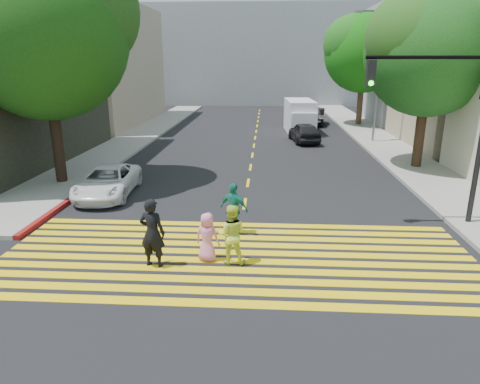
# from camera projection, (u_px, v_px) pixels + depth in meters

# --- Properties ---
(ground) EXTENTS (120.00, 120.00, 0.00)m
(ground) POSITION_uv_depth(u_px,v_px,m) (233.00, 279.00, 10.93)
(ground) COLOR black
(sidewalk_left) EXTENTS (3.00, 40.00, 0.15)m
(sidewalk_left) POSITION_uv_depth(u_px,v_px,m) (144.00, 133.00, 32.40)
(sidewalk_left) COLOR gray
(sidewalk_left) RESTS_ON ground
(sidewalk_right) EXTENTS (3.00, 60.00, 0.15)m
(sidewalk_right) POSITION_uv_depth(u_px,v_px,m) (399.00, 156.00, 24.72)
(sidewalk_right) COLOR gray
(sidewalk_right) RESTS_ON ground
(curb_red) EXTENTS (0.20, 8.00, 0.16)m
(curb_red) POSITION_uv_depth(u_px,v_px,m) (72.00, 199.00, 17.03)
(curb_red) COLOR maroon
(curb_red) RESTS_ON ground
(crosswalk) EXTENTS (13.40, 5.30, 0.01)m
(crosswalk) POSITION_uv_depth(u_px,v_px,m) (236.00, 257.00, 12.14)
(crosswalk) COLOR yellow
(crosswalk) RESTS_ON ground
(lane_line) EXTENTS (0.12, 34.40, 0.01)m
(lane_line) POSITION_uv_depth(u_px,v_px,m) (256.00, 134.00, 32.40)
(lane_line) COLOR yellow
(lane_line) RESTS_ON ground
(building_left_tan) EXTENTS (12.00, 16.00, 10.00)m
(building_left_tan) POSITION_uv_depth(u_px,v_px,m) (74.00, 65.00, 37.11)
(building_left_tan) COLOR tan
(building_left_tan) RESTS_ON ground
(building_right_grey) EXTENTS (10.00, 10.00, 10.00)m
(building_right_grey) POSITION_uv_depth(u_px,v_px,m) (431.00, 65.00, 37.21)
(building_right_grey) COLOR gray
(building_right_grey) RESTS_ON ground
(backdrop_block) EXTENTS (30.00, 8.00, 12.00)m
(backdrop_block) POSITION_uv_depth(u_px,v_px,m) (261.00, 56.00, 54.97)
(backdrop_block) COLOR gray
(backdrop_block) RESTS_ON ground
(tree_left) EXTENTS (8.70, 8.55, 9.90)m
(tree_left) POSITION_uv_depth(u_px,v_px,m) (45.00, 27.00, 17.45)
(tree_left) COLOR black
(tree_left) RESTS_ON ground
(tree_right_near) EXTENTS (7.46, 7.21, 9.01)m
(tree_right_near) POSITION_uv_depth(u_px,v_px,m) (432.00, 44.00, 20.36)
(tree_right_near) COLOR black
(tree_right_near) RESTS_ON ground
(tree_right_far) EXTENTS (7.40, 6.90, 9.41)m
(tree_right_far) POSITION_uv_depth(u_px,v_px,m) (365.00, 48.00, 34.89)
(tree_right_far) COLOR #4C341D
(tree_right_far) RESTS_ON ground
(pedestrian_man) EXTENTS (0.77, 0.58, 1.92)m
(pedestrian_man) POSITION_uv_depth(u_px,v_px,m) (152.00, 233.00, 11.33)
(pedestrian_man) COLOR black
(pedestrian_man) RESTS_ON ground
(pedestrian_woman) EXTENTS (0.82, 0.64, 1.68)m
(pedestrian_woman) POSITION_uv_depth(u_px,v_px,m) (231.00, 234.00, 11.56)
(pedestrian_woman) COLOR #D7E946
(pedestrian_woman) RESTS_ON ground
(pedestrian_child) EXTENTS (0.77, 0.61, 1.39)m
(pedestrian_child) POSITION_uv_depth(u_px,v_px,m) (207.00, 237.00, 11.74)
(pedestrian_child) COLOR pink
(pedestrian_child) RESTS_ON ground
(pedestrian_extra) EXTENTS (1.06, 0.80, 1.68)m
(pedestrian_extra) POSITION_uv_depth(u_px,v_px,m) (234.00, 209.00, 13.57)
(pedestrian_extra) COLOR #197C6F
(pedestrian_extra) RESTS_ON ground
(white_sedan) EXTENTS (2.25, 4.44, 1.20)m
(white_sedan) POSITION_uv_depth(u_px,v_px,m) (108.00, 181.00, 17.52)
(white_sedan) COLOR white
(white_sedan) RESTS_ON ground
(dark_car_near) EXTENTS (2.16, 4.19, 1.36)m
(dark_car_near) POSITION_uv_depth(u_px,v_px,m) (304.00, 132.00, 29.13)
(dark_car_near) COLOR black
(dark_car_near) RESTS_ON ground
(silver_car) EXTENTS (2.10, 4.37, 1.23)m
(silver_car) POSITION_uv_depth(u_px,v_px,m) (296.00, 115.00, 39.06)
(silver_car) COLOR #A6A6A7
(silver_car) RESTS_ON ground
(dark_car_parked) EXTENTS (2.11, 4.42, 1.40)m
(dark_car_parked) POSITION_uv_depth(u_px,v_px,m) (316.00, 117.00, 37.13)
(dark_car_parked) COLOR black
(dark_car_parked) RESTS_ON ground
(white_van) EXTENTS (2.24, 5.31, 2.46)m
(white_van) POSITION_uv_depth(u_px,v_px,m) (300.00, 117.00, 32.94)
(white_van) COLOR white
(white_van) RESTS_ON ground
(traffic_signal) EXTENTS (3.97, 0.43, 5.82)m
(traffic_signal) POSITION_uv_depth(u_px,v_px,m) (451.00, 113.00, 13.39)
(traffic_signal) COLOR black
(traffic_signal) RESTS_ON ground
(street_lamp) EXTENTS (1.93, 0.36, 8.51)m
(street_lamp) POSITION_uv_depth(u_px,v_px,m) (376.00, 68.00, 27.59)
(street_lamp) COLOR gray
(street_lamp) RESTS_ON ground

